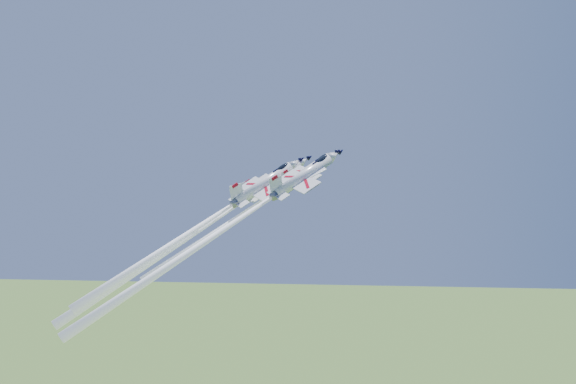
# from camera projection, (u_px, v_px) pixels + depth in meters

# --- Properties ---
(jet_lead) EXTENTS (29.83, 20.87, 30.42)m
(jet_lead) POSITION_uv_depth(u_px,v_px,m) (252.00, 208.00, 123.08)
(jet_lead) COLOR white
(jet_left) EXTENTS (38.35, 26.98, 39.58)m
(jet_left) POSITION_uv_depth(u_px,v_px,m) (199.00, 230.00, 126.52)
(jet_left) COLOR white
(jet_right) EXTENTS (37.96, 26.73, 39.26)m
(jet_right) POSITION_uv_depth(u_px,v_px,m) (221.00, 232.00, 113.39)
(jet_right) COLOR white
(jet_slot) EXTENTS (33.77, 23.45, 33.88)m
(jet_slot) POSITION_uv_depth(u_px,v_px,m) (202.00, 225.00, 120.18)
(jet_slot) COLOR white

